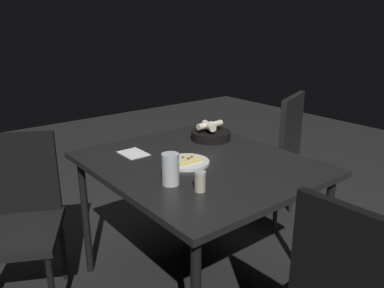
{
  "coord_description": "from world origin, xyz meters",
  "views": [
    {
      "loc": [
        1.41,
        -1.17,
        1.43
      ],
      "look_at": [
        -0.05,
        -0.0,
        0.82
      ],
      "focal_mm": 36.02,
      "sensor_mm": 36.0,
      "label": 1
    }
  ],
  "objects_px": {
    "beer_glass": "(171,170)",
    "chair_spare": "(15,211)",
    "pepper_shaker": "(200,183)",
    "dining_table": "(199,172)",
    "pizza_plate": "(186,162)",
    "chair_far": "(274,151)",
    "bread_basket": "(211,134)"
  },
  "relations": [
    {
      "from": "beer_glass",
      "to": "pepper_shaker",
      "type": "relative_size",
      "value": 1.59
    },
    {
      "from": "pepper_shaker",
      "to": "chair_far",
      "type": "bearing_deg",
      "value": 115.29
    },
    {
      "from": "pepper_shaker",
      "to": "dining_table",
      "type": "bearing_deg",
      "value": 141.39
    },
    {
      "from": "beer_glass",
      "to": "chair_spare",
      "type": "relative_size",
      "value": 0.16
    },
    {
      "from": "bread_basket",
      "to": "pizza_plate",
      "type": "bearing_deg",
      "value": -57.67
    },
    {
      "from": "dining_table",
      "to": "pizza_plate",
      "type": "xyz_separation_m",
      "value": [
        -0.01,
        -0.07,
        0.07
      ]
    },
    {
      "from": "bread_basket",
      "to": "chair_spare",
      "type": "xyz_separation_m",
      "value": [
        -0.27,
        -1.07,
        -0.28
      ]
    },
    {
      "from": "pepper_shaker",
      "to": "chair_far",
      "type": "height_order",
      "value": "chair_far"
    },
    {
      "from": "pizza_plate",
      "to": "chair_spare",
      "type": "xyz_separation_m",
      "value": [
        -0.5,
        -0.71,
        -0.25
      ]
    },
    {
      "from": "dining_table",
      "to": "bread_basket",
      "type": "xyz_separation_m",
      "value": [
        -0.24,
        0.29,
        0.1
      ]
    },
    {
      "from": "bread_basket",
      "to": "chair_spare",
      "type": "bearing_deg",
      "value": -104.32
    },
    {
      "from": "pepper_shaker",
      "to": "chair_far",
      "type": "xyz_separation_m",
      "value": [
        -0.53,
        1.13,
        -0.25
      ]
    },
    {
      "from": "dining_table",
      "to": "pizza_plate",
      "type": "relative_size",
      "value": 4.83
    },
    {
      "from": "pepper_shaker",
      "to": "chair_spare",
      "type": "height_order",
      "value": "chair_spare"
    },
    {
      "from": "pepper_shaker",
      "to": "beer_glass",
      "type": "bearing_deg",
      "value": -158.26
    },
    {
      "from": "bread_basket",
      "to": "dining_table",
      "type": "bearing_deg",
      "value": -50.46
    },
    {
      "from": "beer_glass",
      "to": "dining_table",
      "type": "bearing_deg",
      "value": 117.68
    },
    {
      "from": "pizza_plate",
      "to": "beer_glass",
      "type": "distance_m",
      "value": 0.27
    },
    {
      "from": "pizza_plate",
      "to": "pepper_shaker",
      "type": "bearing_deg",
      "value": -27.74
    },
    {
      "from": "dining_table",
      "to": "pizza_plate",
      "type": "height_order",
      "value": "pizza_plate"
    },
    {
      "from": "beer_glass",
      "to": "chair_far",
      "type": "xyz_separation_m",
      "value": [
        -0.4,
        1.18,
        -0.27
      ]
    },
    {
      "from": "pizza_plate",
      "to": "chair_far",
      "type": "relative_size",
      "value": 0.24
    },
    {
      "from": "dining_table",
      "to": "pizza_plate",
      "type": "distance_m",
      "value": 0.1
    },
    {
      "from": "beer_glass",
      "to": "bread_basket",
      "type": "bearing_deg",
      "value": 124.12
    },
    {
      "from": "pizza_plate",
      "to": "chair_spare",
      "type": "relative_size",
      "value": 0.26
    },
    {
      "from": "beer_glass",
      "to": "pepper_shaker",
      "type": "bearing_deg",
      "value": 21.74
    },
    {
      "from": "pizza_plate",
      "to": "chair_spare",
      "type": "bearing_deg",
      "value": -125.14
    },
    {
      "from": "beer_glass",
      "to": "chair_spare",
      "type": "xyz_separation_m",
      "value": [
        -0.66,
        -0.5,
        -0.3
      ]
    },
    {
      "from": "bread_basket",
      "to": "chair_spare",
      "type": "distance_m",
      "value": 1.14
    },
    {
      "from": "beer_glass",
      "to": "chair_far",
      "type": "bearing_deg",
      "value": 108.59
    },
    {
      "from": "chair_spare",
      "to": "pepper_shaker",
      "type": "bearing_deg",
      "value": 35.16
    },
    {
      "from": "bread_basket",
      "to": "chair_spare",
      "type": "relative_size",
      "value": 0.26
    }
  ]
}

